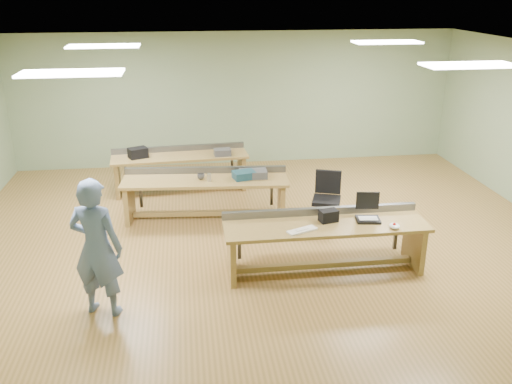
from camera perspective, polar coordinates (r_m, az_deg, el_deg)
The scene contains 21 objects.
floor at distance 9.18m, azimuth 0.58°, elevation -4.44°, with size 10.00×10.00×0.00m, color olive.
ceiling at distance 8.34m, azimuth 0.66°, elevation 14.49°, with size 10.00×10.00×0.00m, color silver.
wall_back at distance 12.50m, azimuth -2.06°, elevation 9.72°, with size 10.00×0.04×3.00m, color gray.
wall_front at distance 5.01m, azimuth 7.29°, elevation -8.43°, with size 10.00×0.04×3.00m, color gray.
fluor_panels at distance 8.35m, azimuth 0.66°, elevation 14.29°, with size 6.20×3.50×0.03m.
workbench_front at distance 7.92m, azimuth 7.24°, elevation -4.53°, with size 2.93×0.79×0.86m.
workbench_mid at distance 9.65m, azimuth -5.34°, elevation 0.36°, with size 2.96×1.03×0.86m.
workbench_back at distance 11.05m, azimuth -7.98°, elevation 2.93°, with size 2.74×0.89×0.86m.
person at distance 6.99m, azimuth -16.42°, elevation -5.65°, with size 0.67×0.44×1.83m, color slate.
laptop_base at distance 8.00m, azimuth 11.71°, elevation -2.86°, with size 0.34×0.27×0.04m, color black.
laptop_screen at distance 8.03m, azimuth 11.67°, elevation -0.88°, with size 0.34×0.02×0.26m, color black.
keyboard at distance 7.54m, azimuth 4.87°, elevation -4.05°, with size 0.43×0.14×0.03m, color beige.
trackball_mouse at distance 7.84m, azimuth 14.39°, elevation -3.48°, with size 0.15×0.17×0.07m, color white.
camera_bag at distance 7.86m, azimuth 7.64°, elevation -2.50°, with size 0.26×0.16×0.18m, color black.
task_chair at distance 9.40m, azimuth 7.41°, elevation -1.62°, with size 0.67×0.67×0.98m.
parts_bin_teal at distance 9.52m, azimuth -1.27°, elevation 1.81°, with size 0.38×0.28×0.13m, color #153645.
parts_bin_grey at distance 9.58m, azimuth -0.30°, elevation 1.93°, with size 0.48×0.31×0.13m, color #3D3E40.
mug at distance 9.54m, azimuth -5.82°, elevation 1.65°, with size 0.13×0.13×0.10m, color #3D3E40.
drinks_can at distance 9.43m, azimuth -4.95°, elevation 1.53°, with size 0.07×0.07×0.13m, color #B7B6BB.
storage_box_back at distance 10.92m, azimuth -12.33°, elevation 4.05°, with size 0.35×0.25×0.20m, color black.
tray_back at distance 10.85m, azimuth -3.55°, elevation 4.20°, with size 0.33×0.24×0.13m, color #3D3E40.
Camera 1 is at (-1.20, -8.20, 3.95)m, focal length 38.00 mm.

